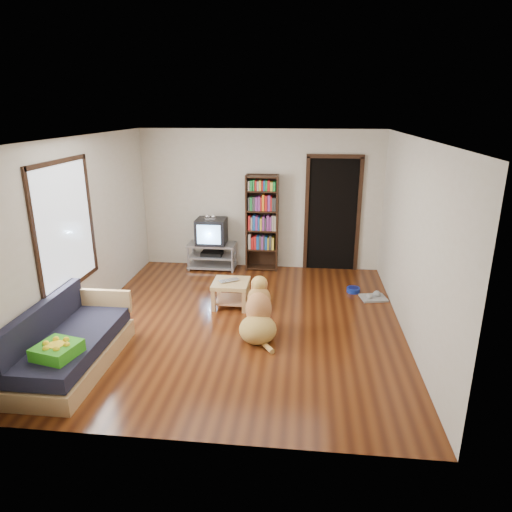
# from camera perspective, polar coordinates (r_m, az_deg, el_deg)

# --- Properties ---
(ground) EXTENTS (5.00, 5.00, 0.00)m
(ground) POSITION_cam_1_polar(r_m,az_deg,el_deg) (6.67, -1.66, -8.30)
(ground) COLOR #5A290F
(ground) RESTS_ON ground
(ceiling) EXTENTS (5.00, 5.00, 0.00)m
(ceiling) POSITION_cam_1_polar(r_m,az_deg,el_deg) (5.98, -1.89, 14.61)
(ceiling) COLOR white
(ceiling) RESTS_ON ground
(wall_back) EXTENTS (4.50, 0.00, 4.50)m
(wall_back) POSITION_cam_1_polar(r_m,az_deg,el_deg) (8.62, 0.54, 6.98)
(wall_back) COLOR beige
(wall_back) RESTS_ON ground
(wall_front) EXTENTS (4.50, 0.00, 4.50)m
(wall_front) POSITION_cam_1_polar(r_m,az_deg,el_deg) (3.89, -6.89, -7.39)
(wall_front) COLOR beige
(wall_front) RESTS_ON ground
(wall_left) EXTENTS (0.00, 5.00, 5.00)m
(wall_left) POSITION_cam_1_polar(r_m,az_deg,el_deg) (6.87, -20.71, 2.91)
(wall_left) COLOR beige
(wall_left) RESTS_ON ground
(wall_right) EXTENTS (0.00, 5.00, 5.00)m
(wall_right) POSITION_cam_1_polar(r_m,az_deg,el_deg) (6.30, 18.95, 1.79)
(wall_right) COLOR beige
(wall_right) RESTS_ON ground
(green_cushion) EXTENTS (0.49, 0.49, 0.14)m
(green_cushion) POSITION_cam_1_polar(r_m,az_deg,el_deg) (5.42, -23.60, -10.74)
(green_cushion) COLOR green
(green_cushion) RESTS_ON sofa
(laptop) EXTENTS (0.37, 0.34, 0.02)m
(laptop) POSITION_cam_1_polar(r_m,az_deg,el_deg) (7.03, -3.21, -3.21)
(laptop) COLOR silver
(laptop) RESTS_ON coffee_table
(dog_bowl) EXTENTS (0.22, 0.22, 0.08)m
(dog_bowl) POSITION_cam_1_polar(r_m,az_deg,el_deg) (7.86, 12.06, -4.16)
(dog_bowl) COLOR navy
(dog_bowl) RESTS_ON ground
(grey_rag) EXTENTS (0.46, 0.39, 0.03)m
(grey_rag) POSITION_cam_1_polar(r_m,az_deg,el_deg) (7.68, 14.46, -5.09)
(grey_rag) COLOR gray
(grey_rag) RESTS_ON ground
(window) EXTENTS (0.03, 1.46, 1.70)m
(window) POSITION_cam_1_polar(r_m,az_deg,el_deg) (6.39, -22.73, 3.45)
(window) COLOR white
(window) RESTS_ON wall_left
(doorway) EXTENTS (1.03, 0.05, 2.19)m
(doorway) POSITION_cam_1_polar(r_m,az_deg,el_deg) (8.61, 9.54, 5.48)
(doorway) COLOR black
(doorway) RESTS_ON wall_back
(tv_stand) EXTENTS (0.90, 0.45, 0.50)m
(tv_stand) POSITION_cam_1_polar(r_m,az_deg,el_deg) (8.77, -5.50, 0.13)
(tv_stand) COLOR #99999E
(tv_stand) RESTS_ON ground
(crt_tv) EXTENTS (0.55, 0.52, 0.58)m
(crt_tv) POSITION_cam_1_polar(r_m,az_deg,el_deg) (8.66, -5.57, 3.16)
(crt_tv) COLOR black
(crt_tv) RESTS_ON tv_stand
(bookshelf) EXTENTS (0.60, 0.30, 1.80)m
(bookshelf) POSITION_cam_1_polar(r_m,az_deg,el_deg) (8.52, 0.77, 4.79)
(bookshelf) COLOR black
(bookshelf) RESTS_ON ground
(sofa) EXTENTS (0.80, 1.80, 0.80)m
(sofa) POSITION_cam_1_polar(r_m,az_deg,el_deg) (5.93, -22.20, -10.47)
(sofa) COLOR tan
(sofa) RESTS_ON ground
(coffee_table) EXTENTS (0.55, 0.55, 0.40)m
(coffee_table) POSITION_cam_1_polar(r_m,az_deg,el_deg) (7.10, -3.15, -4.12)
(coffee_table) COLOR #D9B86F
(coffee_table) RESTS_ON ground
(dog) EXTENTS (0.53, 0.96, 0.80)m
(dog) POSITION_cam_1_polar(r_m,az_deg,el_deg) (6.20, 0.31, -7.41)
(dog) COLOR tan
(dog) RESTS_ON ground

